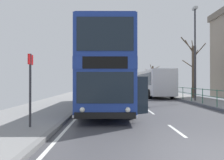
# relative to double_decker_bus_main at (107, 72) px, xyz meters

# --- Properties ---
(ground) EXTENTS (15.80, 140.00, 0.20)m
(ground) POSITION_rel_double_decker_bus_main_xyz_m (1.77, -8.82, -2.31)
(ground) COLOR #444449
(double_decker_bus_main) EXTENTS (3.18, 11.49, 4.49)m
(double_decker_bus_main) POSITION_rel_double_decker_bus_main_xyz_m (0.00, 0.00, 0.00)
(double_decker_bus_main) COLOR navy
(double_decker_bus_main) RESTS_ON ground
(background_bus_far_lane) EXTENTS (2.71, 10.54, 2.99)m
(background_bus_far_lane) POSITION_rel_double_decker_bus_main_xyz_m (5.37, 11.83, -0.71)
(background_bus_far_lane) COLOR white
(background_bus_far_lane) RESTS_ON ground
(pedestrian_railing_far_kerb) EXTENTS (0.05, 27.69, 1.10)m
(pedestrian_railing_far_kerb) POSITION_rel_double_decker_bus_main_xyz_m (6.94, 2.98, -1.47)
(pedestrian_railing_far_kerb) COLOR #236B4C
(pedestrian_railing_far_kerb) RESTS_ON ground
(bus_stop_sign_near) EXTENTS (0.08, 0.44, 2.58)m
(bus_stop_sign_near) POSITION_rel_double_decker_bus_main_xyz_m (-2.68, -6.20, -0.62)
(bus_stop_sign_near) COLOR #2D2D33
(bus_stop_sign_near) RESTS_ON ground
(street_lamp_far_side) EXTENTS (0.28, 0.60, 7.90)m
(street_lamp_far_side) POSITION_rel_double_decker_bus_main_xyz_m (7.36, 4.35, 2.36)
(street_lamp_far_side) COLOR #38383D
(street_lamp_far_side) RESTS_ON ground
(bare_tree_far_00) EXTENTS (2.46, 2.62, 5.93)m
(bare_tree_far_00) POSITION_rel_double_decker_bus_main_xyz_m (8.53, 7.63, 0.58)
(bare_tree_far_00) COLOR brown
(bare_tree_far_00) RESTS_ON ground
(bare_tree_far_01) EXTENTS (2.67, 2.25, 4.85)m
(bare_tree_far_01) POSITION_rel_double_decker_bus_main_xyz_m (8.56, 27.98, 0.35)
(bare_tree_far_01) COLOR brown
(bare_tree_far_01) RESTS_ON ground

